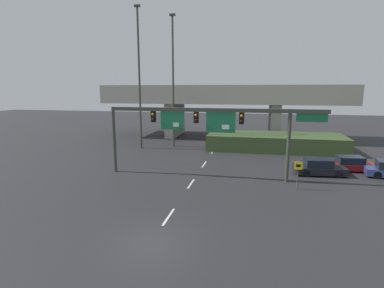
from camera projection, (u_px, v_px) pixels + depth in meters
name	position (u px, v px, depth m)	size (l,w,h in m)	color
ground_plane	(152.00, 241.00, 14.89)	(160.00, 160.00, 0.00)	#262628
lane_markings	(204.00, 164.00, 30.02)	(0.14, 27.90, 0.01)	silver
signal_gantry	(208.00, 121.00, 24.85)	(18.10, 0.44, 5.90)	#383D33
speed_limit_sign	(298.00, 171.00, 22.35)	(0.60, 0.11, 2.19)	#4C4C4C
highway_light_pole_near	(173.00, 80.00, 37.83)	(0.70, 0.36, 16.45)	#383D33
highway_light_pole_far	(139.00, 76.00, 36.73)	(0.70, 0.36, 17.21)	#383D33
overpass_bridge	(223.00, 101.00, 45.95)	(36.37, 9.17, 7.99)	#A39E93
grass_embankment	(275.00, 142.00, 37.16)	(16.35, 6.28, 1.92)	#384C28
parked_sedan_near_right	(319.00, 168.00, 26.23)	(4.44, 2.12, 1.45)	black
parked_sedan_mid_right	(351.00, 164.00, 27.59)	(4.39, 2.16, 1.35)	maroon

